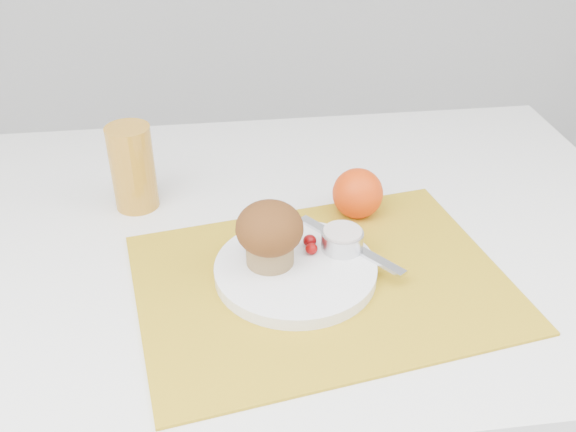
{
  "coord_description": "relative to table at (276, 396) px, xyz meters",
  "views": [
    {
      "loc": [
        -0.08,
        -0.76,
        1.31
      ],
      "look_at": [
        0.02,
        0.01,
        0.8
      ],
      "focal_mm": 40.0,
      "sensor_mm": 36.0,
      "label": 1
    }
  ],
  "objects": [
    {
      "name": "table",
      "position": [
        0.0,
        0.0,
        0.0
      ],
      "size": [
        1.2,
        0.8,
        0.75
      ],
      "primitive_type": "cube",
      "color": "white",
      "rests_on": "ground"
    },
    {
      "name": "butter_knife",
      "position": [
        0.1,
        -0.09,
        0.4
      ],
      "size": [
        0.13,
        0.16,
        0.0
      ],
      "primitive_type": "cube",
      "rotation": [
        0.0,
        0.0,
        -0.93
      ],
      "color": "silver",
      "rests_on": "plate"
    },
    {
      "name": "plate",
      "position": [
        0.02,
        -0.12,
        0.39
      ],
      "size": [
        0.25,
        0.25,
        0.02
      ],
      "primitive_type": "cylinder",
      "rotation": [
        0.0,
        0.0,
        -0.13
      ],
      "color": "white",
      "rests_on": "placemat"
    },
    {
      "name": "ramekin",
      "position": [
        0.09,
        -0.09,
        0.41
      ],
      "size": [
        0.06,
        0.06,
        0.03
      ],
      "primitive_type": "cylinder",
      "rotation": [
        0.0,
        0.0,
        0.05
      ],
      "color": "silver",
      "rests_on": "plate"
    },
    {
      "name": "muffin",
      "position": [
        -0.02,
        -0.11,
        0.45
      ],
      "size": [
        0.09,
        0.09,
        0.09
      ],
      "color": "olive",
      "rests_on": "plate"
    },
    {
      "name": "juice_glass",
      "position": [
        -0.21,
        0.1,
        0.44
      ],
      "size": [
        0.09,
        0.09,
        0.14
      ],
      "primitive_type": "cylinder",
      "rotation": [
        0.0,
        0.0,
        0.29
      ],
      "color": "#C18424",
      "rests_on": "table"
    },
    {
      "name": "raspberry_far",
      "position": [
        0.04,
        -0.1,
        0.41
      ],
      "size": [
        0.02,
        0.02,
        0.02
      ],
      "primitive_type": "ellipsoid",
      "color": "#600202",
      "rests_on": "plate"
    },
    {
      "name": "placemat",
      "position": [
        0.05,
        -0.14,
        0.38
      ],
      "size": [
        0.55,
        0.44,
        0.0
      ],
      "primitive_type": "cube",
      "rotation": [
        0.0,
        0.0,
        0.16
      ],
      "color": "gold",
      "rests_on": "table"
    },
    {
      "name": "raspberry_near",
      "position": [
        0.04,
        -0.08,
        0.41
      ],
      "size": [
        0.02,
        0.02,
        0.02
      ],
      "primitive_type": "ellipsoid",
      "color": "#500203",
      "rests_on": "plate"
    },
    {
      "name": "cream",
      "position": [
        0.09,
        -0.09,
        0.42
      ],
      "size": [
        0.06,
        0.06,
        0.01
      ],
      "primitive_type": "cylinder",
      "rotation": [
        0.0,
        0.0,
        -0.21
      ],
      "color": "silver",
      "rests_on": "ramekin"
    },
    {
      "name": "orange",
      "position": [
        0.14,
        0.02,
        0.41
      ],
      "size": [
        0.08,
        0.08,
        0.08
      ],
      "primitive_type": "sphere",
      "color": "#EC4108",
      "rests_on": "table"
    }
  ]
}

